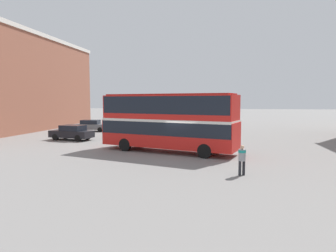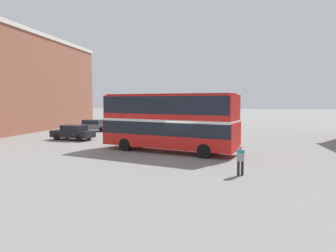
{
  "view_description": "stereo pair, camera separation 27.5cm",
  "coord_description": "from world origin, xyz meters",
  "px_view_note": "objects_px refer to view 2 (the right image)",
  "views": [
    {
      "loc": [
        2.67,
        -21.69,
        3.98
      ],
      "look_at": [
        -1.35,
        0.83,
        2.01
      ],
      "focal_mm": 32.0,
      "sensor_mm": 36.0,
      "label": 1
    },
    {
      "loc": [
        2.94,
        -21.64,
        3.98
      ],
      "look_at": [
        -1.35,
        0.83,
        2.01
      ],
      "focal_mm": 32.0,
      "sensor_mm": 36.0,
      "label": 2
    }
  ],
  "objects_px": {
    "parked_car_side_street": "(73,132)",
    "pedestrian_foreground": "(241,157)",
    "parked_car_kerb_near": "(189,125)",
    "parked_car_kerb_far": "(93,125)",
    "double_decker_bus": "(168,119)"
  },
  "relations": [
    {
      "from": "parked_car_side_street",
      "to": "pedestrian_foreground",
      "type": "bearing_deg",
      "value": 153.63
    },
    {
      "from": "pedestrian_foreground",
      "to": "parked_car_side_street",
      "type": "bearing_deg",
      "value": 22.03
    },
    {
      "from": "pedestrian_foreground",
      "to": "parked_car_kerb_near",
      "type": "bearing_deg",
      "value": -18.12
    },
    {
      "from": "parked_car_kerb_far",
      "to": "double_decker_bus",
      "type": "bearing_deg",
      "value": -51.9
    },
    {
      "from": "double_decker_bus",
      "to": "parked_car_kerb_near",
      "type": "height_order",
      "value": "double_decker_bus"
    },
    {
      "from": "parked_car_kerb_far",
      "to": "parked_car_side_street",
      "type": "height_order",
      "value": "parked_car_side_street"
    },
    {
      "from": "double_decker_bus",
      "to": "pedestrian_foreground",
      "type": "distance_m",
      "value": 8.4
    },
    {
      "from": "pedestrian_foreground",
      "to": "parked_car_kerb_far",
      "type": "height_order",
      "value": "pedestrian_foreground"
    },
    {
      "from": "pedestrian_foreground",
      "to": "parked_car_kerb_near",
      "type": "distance_m",
      "value": 22.94
    },
    {
      "from": "parked_car_kerb_near",
      "to": "parked_car_kerb_far",
      "type": "xyz_separation_m",
      "value": [
        -12.15,
        -2.26,
        -0.06
      ]
    },
    {
      "from": "parked_car_kerb_near",
      "to": "parked_car_kerb_far",
      "type": "bearing_deg",
      "value": 0.97
    },
    {
      "from": "double_decker_bus",
      "to": "parked_car_kerb_far",
      "type": "bearing_deg",
      "value": 148.9
    },
    {
      "from": "parked_car_kerb_near",
      "to": "parked_car_side_street",
      "type": "xyz_separation_m",
      "value": [
        -10.41,
        -10.71,
        -0.03
      ]
    },
    {
      "from": "pedestrian_foreground",
      "to": "parked_car_side_street",
      "type": "height_order",
      "value": "pedestrian_foreground"
    },
    {
      "from": "double_decker_bus",
      "to": "parked_car_kerb_near",
      "type": "distance_m",
      "value": 15.92
    }
  ]
}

